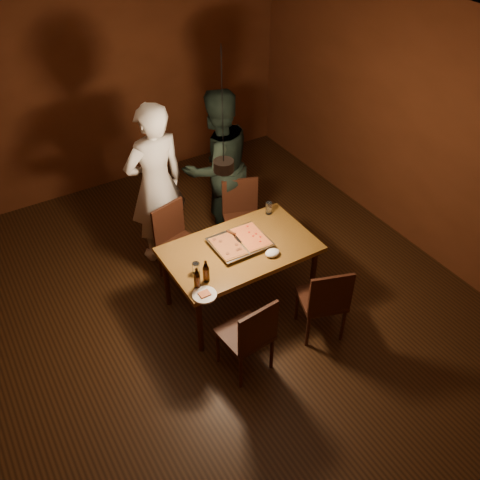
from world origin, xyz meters
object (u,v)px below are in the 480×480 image
beer_bottle_a (197,278)px  pendant_lamp (224,165)px  chair_far_right (242,210)px  diner_white (156,185)px  chair_far_left (176,236)px  chair_near_right (326,297)px  chair_near_left (251,332)px  dining_table (240,253)px  plate_slice (204,295)px  diner_dark (218,166)px  beer_bottle_b (206,271)px  pizza_tray (240,243)px

beer_bottle_a → pendant_lamp: 1.04m
chair_far_right → diner_white: 1.03m
chair_far_left → chair_near_right: (0.81, -1.59, 0.00)m
chair_far_left → diner_white: bearing=-105.8°
chair_far_left → chair_near_left: size_ratio=1.06×
dining_table → beer_bottle_a: beer_bottle_a is taller
chair_far_right → pendant_lamp: size_ratio=0.49×
chair_near_left → chair_near_right: same height
dining_table → pendant_lamp: (-0.17, -0.01, 1.08)m
plate_slice → chair_far_left: bearing=77.3°
chair_far_left → chair_near_right: 1.78m
diner_white → diner_dark: diner_white is taller
dining_table → beer_bottle_a: size_ratio=6.55×
beer_bottle_b → diner_white: diner_white is taller
chair_near_right → chair_far_right: bearing=107.1°
beer_bottle_a → plate_slice: (0.00, -0.12, -0.11)m
chair_far_right → pizza_tray: chair_far_right is taller
diner_dark → dining_table: bearing=66.7°
pendant_lamp → dining_table: bearing=2.2°
diner_white → diner_dark: (0.80, 0.04, -0.03)m
chair_near_right → diner_white: diner_white is taller
pendant_lamp → beer_bottle_a: bearing=-148.8°
chair_near_right → beer_bottle_b: bearing=167.6°
chair_far_left → pizza_tray: bearing=102.5°
dining_table → chair_far_right: bearing=57.4°
chair_near_left → diner_dark: bearing=62.4°
dining_table → chair_far_left: (-0.36, 0.76, -0.14)m
plate_slice → beer_bottle_b: bearing=56.2°
beer_bottle_a → diner_dark: (1.07, 1.50, 0.06)m
dining_table → plate_slice: (-0.62, -0.41, 0.08)m
chair_far_left → beer_bottle_a: (-0.27, -1.04, 0.33)m
beer_bottle_b → chair_far_left: bearing=81.3°
plate_slice → diner_dark: bearing=56.9°
dining_table → chair_far_right: size_ratio=2.79×
dining_table → plate_slice: plate_slice is taller
plate_slice → pendant_lamp: bearing=41.6°
pizza_tray → diner_white: bearing=110.7°
chair_near_right → pizza_tray: 1.00m
chair_near_left → plate_slice: 0.53m
pendant_lamp → beer_bottle_b: bearing=-145.3°
diner_dark → beer_bottle_a: bearing=51.2°
chair_far_right → plate_slice: (-1.12, -1.19, 0.22)m
chair_near_right → dining_table: bearing=137.4°
chair_far_right → beer_bottle_b: bearing=65.2°
plate_slice → pizza_tray: bearing=34.7°
chair_near_left → chair_far_left: bearing=83.3°
dining_table → diner_white: 1.27m
chair_far_right → pizza_tray: (-0.48, -0.75, 0.24)m
dining_table → pizza_tray: size_ratio=2.73×
chair_far_left → pendant_lamp: pendant_lamp is taller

